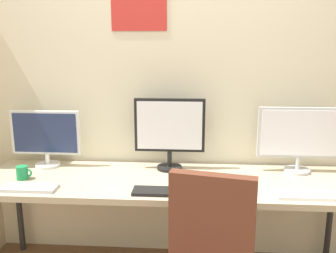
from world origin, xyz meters
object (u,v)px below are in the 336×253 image
Objects in this scene: desk at (167,186)px; monitor_center at (170,130)px; monitor_left at (46,136)px; keyboard_left at (30,188)px; computer_mouse at (211,194)px; monitor_right at (299,136)px; keyboard_center at (165,192)px; coffee_mug at (22,173)px; keyboard_right at (307,195)px.

desk is 4.85× the size of monitor_center.
monitor_left reaches higher than keyboard_left.
keyboard_left is at bearing 178.48° from computer_mouse.
keyboard_center is at bearing -153.83° from monitor_right.
keyboard_center is 3.69× the size of coffee_mug.
keyboard_left is at bearing 180.00° from keyboard_right.
computer_mouse is (-0.57, -0.03, 0.01)m from keyboard_right.
keyboard_right is at bearing -14.26° from monitor_left.
keyboard_center is (0.90, -0.44, -0.22)m from monitor_left.
desk is 0.97m from monitor_right.
desk is at bearing 136.58° from computer_mouse.
monitor_center is 4.83× the size of coffee_mug.
keyboard_right is (1.74, -0.44, -0.22)m from monitor_left.
computer_mouse is at bearing -21.89° from monitor_left.
monitor_left is at bearing 166.73° from desk.
monitor_left is 0.50m from keyboard_left.
monitor_left is 4.77× the size of coffee_mug.
monitor_center reaches higher than monitor_left.
monitor_center is 5.33× the size of computer_mouse.
keyboard_right reaches higher than desk.
monitor_right is at bearing 13.28° from desk.
monitor_left is 1.29× the size of keyboard_center.
monitor_right is at bearing 0.00° from monitor_center.
monitor_left is at bearing 97.73° from keyboard_left.
computer_mouse is (1.11, -0.03, 0.01)m from keyboard_left.
monitor_right is at bearing 26.17° from keyboard_center.
monitor_center reaches higher than monitor_right.
monitor_left reaches higher than computer_mouse.
keyboard_left is 0.93× the size of keyboard_right.
keyboard_left is at bearing -53.92° from coffee_mug.
keyboard_center is at bearing -26.17° from monitor_left.
monitor_left reaches higher than keyboard_center.
monitor_center is 0.99m from keyboard_left.
desk is 6.96× the size of keyboard_right.
monitor_center is at bearing 15.86° from coffee_mug.
monitor_center is (0.00, 0.21, 0.34)m from desk.
keyboard_center is (0.84, 0.00, 0.00)m from keyboard_left.
keyboard_center is at bearing -9.94° from coffee_mug.
monitor_left is at bearing 77.04° from coffee_mug.
monitor_center reaches higher than keyboard_left.
monitor_left is 0.33m from coffee_mug.
keyboard_left is at bearing -165.74° from monitor_right.
coffee_mug is at bearing -102.96° from monitor_left.
monitor_left is 1.80m from monitor_right.
coffee_mug reaches higher than desk.
monitor_left is 1.81m from keyboard_right.
monitor_left is 1.52× the size of keyboard_left.
monitor_center is 0.99m from keyboard_right.
monitor_left is at bearing -180.00° from monitor_center.
keyboard_center is at bearing 0.00° from keyboard_left.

